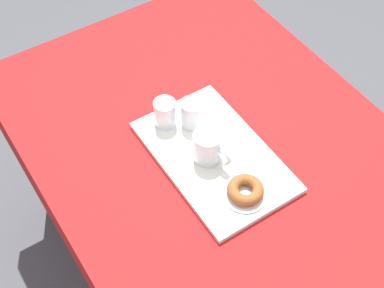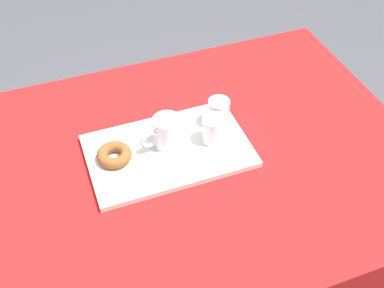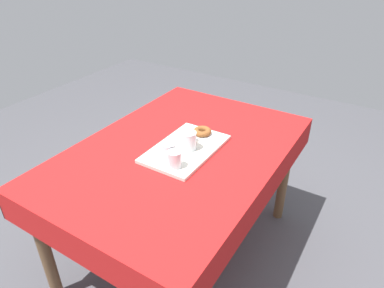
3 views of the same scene
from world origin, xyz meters
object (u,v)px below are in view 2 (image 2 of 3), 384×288
Objects in this scene: sugar_donut_left at (114,155)px; water_glass_far at (219,113)px; tea_mug_left at (166,133)px; water_glass_near at (213,131)px; serving_tray at (168,151)px; dining_table at (175,183)px; donut_plate_left at (115,160)px.

water_glass_far is at bearing -172.30° from sugar_donut_left.
water_glass_near is at bearing 166.60° from tea_mug_left.
tea_mug_left is (-0.00, -0.02, 0.05)m from serving_tray.
tea_mug_left is (0.00, -0.06, 0.16)m from dining_table.
serving_tray is at bearing 16.61° from water_glass_far.
water_glass_far is at bearing -169.45° from tea_mug_left.
tea_mug_left is at bearing 10.55° from water_glass_far.
serving_tray is 4.70× the size of sugar_donut_left.
water_glass_near reaches higher than serving_tray.
dining_table is 14.51× the size of sugar_donut_left.
tea_mug_left is 1.44× the size of water_glass_near.
dining_table is at bearing 27.21° from water_glass_far.
dining_table is at bearing 98.79° from serving_tray.
tea_mug_left is at bearing -175.58° from sugar_donut_left.
tea_mug_left is 0.18m from water_glass_far.
serving_tray is at bearing -81.21° from dining_table.
water_glass_far is 0.35m from donut_plate_left.
water_glass_near is at bearing 175.00° from serving_tray.
water_glass_far reaches higher than donut_plate_left.
dining_table is 0.22m from sugar_donut_left.
donut_plate_left is (0.16, 0.01, -0.04)m from tea_mug_left.
sugar_donut_left is at bearing 0.00° from donut_plate_left.
water_glass_near is 0.85× the size of sugar_donut_left.
water_glass_near is at bearing -169.53° from dining_table.
tea_mug_left is 0.14m from water_glass_near.
donut_plate_left is at bearing 7.70° from water_glass_far.
dining_table is at bearing 164.83° from donut_plate_left.
serving_tray is at bearing 177.05° from donut_plate_left.
donut_plate_left is 1.25× the size of sugar_donut_left.
tea_mug_left reaches higher than water_glass_far.
sugar_donut_left is at bearing 7.70° from water_glass_far.
sugar_donut_left is at bearing -3.90° from water_glass_near.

